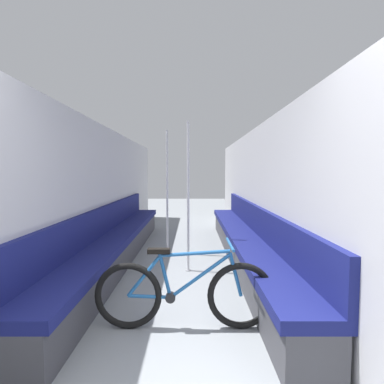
{
  "coord_description": "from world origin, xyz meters",
  "views": [
    {
      "loc": [
        0.17,
        -1.05,
        1.41
      ],
      "look_at": [
        0.19,
        2.27,
        1.2
      ],
      "focal_mm": 28.0,
      "sensor_mm": 36.0,
      "label": 1
    }
  ],
  "objects": [
    {
      "name": "bench_seat_row_left",
      "position": [
        -1.0,
        3.59,
        0.3
      ],
      "size": [
        0.49,
        5.63,
        0.89
      ],
      "color": "#3D3D42",
      "rests_on": "ground"
    },
    {
      "name": "grab_pole_far",
      "position": [
        -0.26,
        4.11,
        1.04
      ],
      "size": [
        0.08,
        0.08,
        2.14
      ],
      "color": "gray",
      "rests_on": "ground"
    },
    {
      "name": "bicycle",
      "position": [
        0.1,
        1.58,
        0.32
      ],
      "size": [
        1.62,
        0.46,
        0.79
      ],
      "rotation": [
        0.0,
        0.0,
        -0.1
      ],
      "color": "black",
      "rests_on": "ground"
    },
    {
      "name": "wall_right",
      "position": [
        1.27,
        3.41,
        1.08
      ],
      "size": [
        0.1,
        10.01,
        2.16
      ],
      "primitive_type": "cube",
      "color": "#B2B2B7",
      "rests_on": "ground"
    },
    {
      "name": "grab_pole_near",
      "position": [
        0.12,
        3.18,
        1.04
      ],
      "size": [
        0.08,
        0.08,
        2.14
      ],
      "color": "gray",
      "rests_on": "ground"
    },
    {
      "name": "wall_left",
      "position": [
        -1.27,
        3.41,
        1.08
      ],
      "size": [
        0.1,
        10.01,
        2.16
      ],
      "primitive_type": "cube",
      "color": "#B2B2B7",
      "rests_on": "ground"
    },
    {
      "name": "bench_seat_row_right",
      "position": [
        1.0,
        3.59,
        0.3
      ],
      "size": [
        0.49,
        5.63,
        0.89
      ],
      "color": "#3D3D42",
      "rests_on": "ground"
    }
  ]
}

